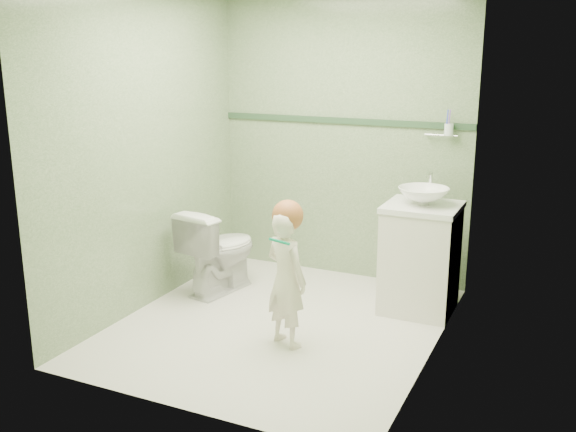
% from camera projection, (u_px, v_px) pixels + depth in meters
% --- Properties ---
extents(ground, '(2.50, 2.50, 0.00)m').
position_uv_depth(ground, '(279.00, 325.00, 4.72)').
color(ground, silver).
rests_on(ground, ground).
extents(room_shell, '(2.50, 2.54, 2.40)m').
position_uv_depth(room_shell, '(279.00, 161.00, 4.41)').
color(room_shell, gray).
rests_on(room_shell, ground).
extents(trim_stripe, '(2.20, 0.02, 0.05)m').
position_uv_depth(trim_stripe, '(342.00, 121.00, 5.46)').
color(trim_stripe, '#2C482F').
rests_on(trim_stripe, room_shell).
extents(vanity, '(0.52, 0.50, 0.80)m').
position_uv_depth(vanity, '(420.00, 260.00, 4.89)').
color(vanity, silver).
rests_on(vanity, ground).
extents(counter, '(0.54, 0.52, 0.04)m').
position_uv_depth(counter, '(423.00, 207.00, 4.78)').
color(counter, white).
rests_on(counter, vanity).
extents(basin, '(0.37, 0.37, 0.13)m').
position_uv_depth(basin, '(423.00, 196.00, 4.76)').
color(basin, white).
rests_on(basin, counter).
extents(faucet, '(0.03, 0.13, 0.18)m').
position_uv_depth(faucet, '(430.00, 181.00, 4.91)').
color(faucet, silver).
rests_on(faucet, counter).
extents(cup_holder, '(0.26, 0.07, 0.21)m').
position_uv_depth(cup_holder, '(448.00, 130.00, 5.05)').
color(cup_holder, silver).
rests_on(cup_holder, room_shell).
extents(toilet, '(0.52, 0.75, 0.70)m').
position_uv_depth(toilet, '(220.00, 250.00, 5.30)').
color(toilet, white).
rests_on(toilet, ground).
extents(toddler, '(0.40, 0.33, 0.93)m').
position_uv_depth(toddler, '(286.00, 279.00, 4.30)').
color(toddler, white).
rests_on(toddler, ground).
extents(hair_cap, '(0.21, 0.21, 0.21)m').
position_uv_depth(hair_cap, '(288.00, 215.00, 4.22)').
color(hair_cap, '#A85E31').
rests_on(hair_cap, toddler).
extents(teal_toothbrush, '(0.11, 0.14, 0.08)m').
position_uv_depth(teal_toothbrush, '(279.00, 240.00, 4.09)').
color(teal_toothbrush, '#049167').
rests_on(teal_toothbrush, toddler).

